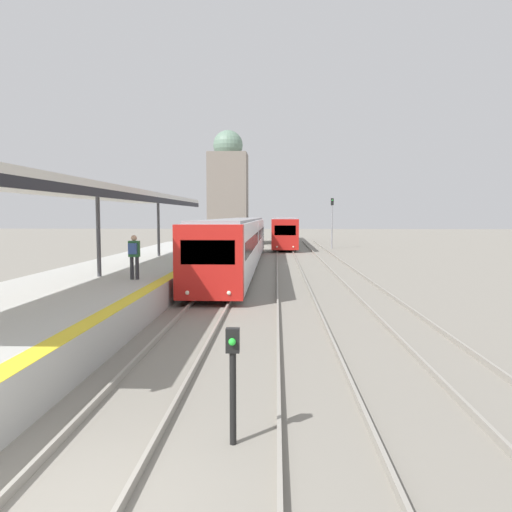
{
  "coord_description": "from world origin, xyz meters",
  "views": [
    {
      "loc": [
        2.5,
        -5.29,
        3.4
      ],
      "look_at": [
        1.64,
        15.69,
        1.69
      ],
      "focal_mm": 35.0,
      "sensor_mm": 36.0,
      "label": 1
    }
  ],
  "objects_px": {
    "train_far": "(283,229)",
    "signal_mast_far": "(332,217)",
    "train_near": "(239,240)",
    "signal_post_near": "(233,373)",
    "person_on_platform": "(134,253)"
  },
  "relations": [
    {
      "from": "signal_mast_far",
      "to": "train_near",
      "type": "bearing_deg",
      "value": -113.86
    },
    {
      "from": "train_far",
      "to": "signal_mast_far",
      "type": "distance_m",
      "value": 9.75
    },
    {
      "from": "train_near",
      "to": "train_far",
      "type": "relative_size",
      "value": 1.01
    },
    {
      "from": "person_on_platform",
      "to": "signal_mast_far",
      "type": "relative_size",
      "value": 0.32
    },
    {
      "from": "signal_post_near",
      "to": "signal_mast_far",
      "type": "xyz_separation_m",
      "value": [
        6.3,
        44.16,
        2.13
      ]
    },
    {
      "from": "person_on_platform",
      "to": "signal_mast_far",
      "type": "distance_m",
      "value": 34.76
    },
    {
      "from": "train_near",
      "to": "signal_post_near",
      "type": "bearing_deg",
      "value": -85.85
    },
    {
      "from": "train_far",
      "to": "person_on_platform",
      "type": "bearing_deg",
      "value": -98.4
    },
    {
      "from": "train_far",
      "to": "signal_post_near",
      "type": "distance_m",
      "value": 52.49
    },
    {
      "from": "person_on_platform",
      "to": "train_far",
      "type": "bearing_deg",
      "value": 81.6
    },
    {
      "from": "train_near",
      "to": "train_far",
      "type": "bearing_deg",
      "value": 83.03
    },
    {
      "from": "person_on_platform",
      "to": "train_near",
      "type": "height_order",
      "value": "train_near"
    },
    {
      "from": "train_near",
      "to": "signal_post_near",
      "type": "xyz_separation_m",
      "value": [
        1.87,
        -25.71,
        -0.67
      ]
    },
    {
      "from": "person_on_platform",
      "to": "train_far",
      "type": "distance_m",
      "value": 41.71
    },
    {
      "from": "person_on_platform",
      "to": "signal_post_near",
      "type": "relative_size",
      "value": 0.95
    }
  ]
}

